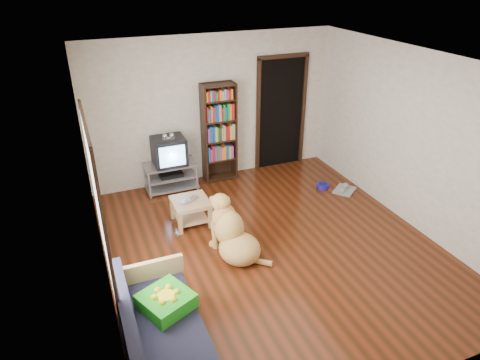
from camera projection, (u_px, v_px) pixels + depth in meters
name	position (u px, v px, depth m)	size (l,w,h in m)	color
ground	(272.00, 247.00, 6.12)	(5.00, 5.00, 0.00)	#58210F
ceiling	(280.00, 62.00, 4.93)	(5.00, 5.00, 0.00)	white
wall_back	(213.00, 109.00, 7.58)	(4.50, 4.50, 0.00)	silver
wall_front	(412.00, 285.00, 3.46)	(4.50, 4.50, 0.00)	silver
wall_left	(95.00, 196.00, 4.77)	(5.00, 5.00, 0.00)	silver
wall_right	(413.00, 140.00, 6.28)	(5.00, 5.00, 0.00)	silver
green_cushion	(166.00, 301.00, 4.43)	(0.48, 0.48, 0.16)	green
laptop	(191.00, 201.00, 6.47)	(0.30, 0.19, 0.02)	silver
dog_bowl	(323.00, 186.00, 7.69)	(0.22, 0.22, 0.08)	#211593
grey_rag	(345.00, 190.00, 7.59)	(0.40, 0.32, 0.03)	#979797
window	(98.00, 201.00, 4.27)	(0.03, 1.46, 1.70)	white
doorway	(281.00, 111.00, 8.10)	(1.03, 0.05, 2.19)	black
tv_stand	(171.00, 175.00, 7.55)	(0.90, 0.45, 0.50)	#99999E
crt_tv	(169.00, 150.00, 7.35)	(0.55, 0.52, 0.58)	black
bookshelf	(219.00, 128.00, 7.61)	(0.60, 0.30, 1.80)	black
sofa	(163.00, 344.00, 4.23)	(0.80, 1.80, 0.80)	tan
coffee_table	(191.00, 207.00, 6.55)	(0.55, 0.55, 0.40)	tan
dog	(232.00, 235.00, 5.82)	(0.73, 0.98, 0.88)	tan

